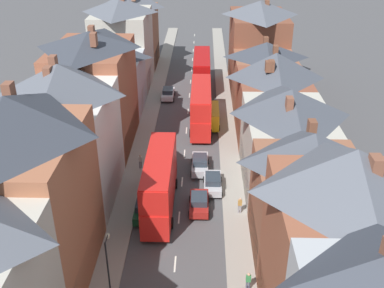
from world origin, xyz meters
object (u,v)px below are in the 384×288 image
at_px(car_mid_black, 200,163).
at_px(street_lamp, 108,267).
at_px(pedestrian_near_right, 248,281).
at_px(car_far_grey, 202,55).
at_px(car_near_silver, 199,203).
at_px(car_parked_right_a, 168,93).
at_px(car_parked_left_b, 145,207).
at_px(delivery_van, 211,116).
at_px(double_decker_bus_mid_street, 202,71).
at_px(double_decker_bus_lead, 160,182).
at_px(pedestrian_mid_right, 140,161).
at_px(car_mid_white, 213,182).
at_px(double_decker_bus_far_approaching, 201,106).
at_px(pedestrian_mid_left, 240,205).

bearing_deg(car_mid_black, street_lamp, -108.32).
relative_size(pedestrian_near_right, street_lamp, 0.29).
relative_size(car_far_grey, pedestrian_near_right, 2.63).
bearing_deg(car_near_silver, car_parked_right_a, 100.11).
relative_size(car_parked_left_b, delivery_van, 0.86).
height_order(car_far_grey, pedestrian_near_right, pedestrian_near_right).
bearing_deg(double_decker_bus_mid_street, car_mid_black, -89.98).
bearing_deg(car_parked_left_b, double_decker_bus_mid_street, 81.44).
distance_m(double_decker_bus_lead, street_lamp, 11.75).
bearing_deg(double_decker_bus_lead, pedestrian_mid_right, 111.79).
xyz_separation_m(car_parked_right_a, street_lamp, (-1.15, -38.67, 2.44)).
relative_size(double_decker_bus_lead, car_mid_white, 2.68).
xyz_separation_m(double_decker_bus_mid_street, car_mid_black, (0.01, -24.54, -1.97)).
height_order(double_decker_bus_far_approaching, pedestrian_mid_left, double_decker_bus_far_approaching).
bearing_deg(car_mid_black, car_mid_white, -70.19).
bearing_deg(street_lamp, car_parked_right_a, 88.30).
height_order(car_mid_black, pedestrian_mid_left, pedestrian_mid_left).
height_order(car_near_silver, car_mid_black, car_mid_black).
distance_m(car_parked_right_a, car_parked_left_b, 28.34).
relative_size(car_near_silver, pedestrian_mid_left, 2.39).
xyz_separation_m(double_decker_bus_lead, car_mid_white, (4.91, 3.18, -2.00)).
height_order(double_decker_bus_far_approaching, car_mid_black, double_decker_bus_far_approaching).
distance_m(double_decker_bus_far_approaching, delivery_van, 2.01).
height_order(car_parked_right_a, delivery_van, delivery_van).
bearing_deg(pedestrian_mid_right, car_far_grey, 80.83).
relative_size(pedestrian_mid_left, pedestrian_mid_right, 1.00).
height_order(double_decker_bus_far_approaching, car_parked_right_a, double_decker_bus_far_approaching).
bearing_deg(double_decker_bus_lead, double_decker_bus_mid_street, 83.44).
bearing_deg(car_parked_right_a, street_lamp, -91.70).
xyz_separation_m(double_decker_bus_lead, double_decker_bus_mid_street, (3.60, 31.33, 0.00)).
relative_size(car_mid_white, pedestrian_mid_right, 2.50).
distance_m(double_decker_bus_mid_street, delivery_van, 13.43).
xyz_separation_m(car_mid_white, pedestrian_near_right, (2.37, -13.41, 0.22)).
distance_m(car_parked_left_b, street_lamp, 10.66).
height_order(car_parked_left_b, street_lamp, street_lamp).
xyz_separation_m(double_decker_bus_mid_street, car_parked_right_a, (-4.89, -4.14, -2.02)).
xyz_separation_m(double_decker_bus_mid_street, double_decker_bus_far_approaching, (0.00, -13.67, 0.00)).
xyz_separation_m(double_decker_bus_mid_street, car_far_grey, (0.01, 14.94, -1.99)).
relative_size(car_far_grey, pedestrian_mid_left, 2.63).
relative_size(car_near_silver, car_mid_white, 0.95).
relative_size(double_decker_bus_lead, car_parked_right_a, 2.56).
bearing_deg(double_decker_bus_far_approaching, car_mid_black, -89.95).
relative_size(car_mid_black, pedestrian_mid_left, 2.72).
bearing_deg(pedestrian_mid_right, car_near_silver, -48.48).
distance_m(car_near_silver, car_parked_right_a, 27.92).
relative_size(double_decker_bus_far_approaching, car_parked_right_a, 2.56).
xyz_separation_m(car_mid_white, pedestrian_mid_left, (2.41, -4.02, 0.22)).
xyz_separation_m(double_decker_bus_lead, pedestrian_mid_left, (7.31, -0.84, -1.78)).
bearing_deg(pedestrian_mid_left, car_parked_left_b, -177.89).
xyz_separation_m(double_decker_bus_mid_street, pedestrian_mid_left, (3.71, -32.17, -1.78)).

